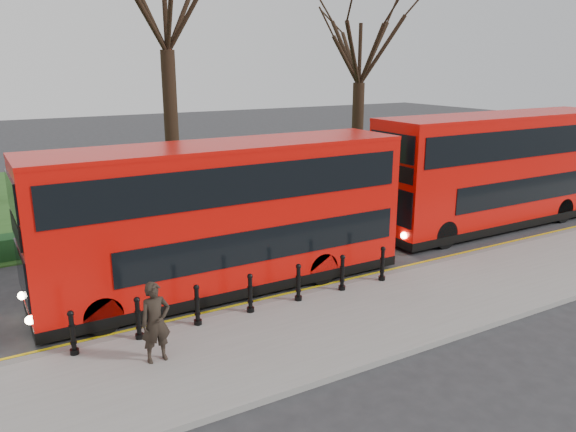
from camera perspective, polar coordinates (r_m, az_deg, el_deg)
ground at (r=16.05m, az=-6.13°, el=-8.39°), size 120.00×120.00×0.00m
pavement at (r=13.60m, az=-0.78°, el=-12.54°), size 60.00×4.00×0.15m
kerb at (r=15.19m, az=-4.56°, el=-9.46°), size 60.00×0.25×0.16m
grass_verge at (r=29.78m, az=-18.15°, el=2.11°), size 60.00×18.00×0.06m
hedge at (r=21.96m, az=-13.51°, el=-1.07°), size 60.00×0.90×0.80m
yellow_line_outer at (r=15.47m, az=-5.04°, el=-9.29°), size 60.00×0.10×0.01m
yellow_line_inner at (r=15.63m, az=-5.36°, el=-9.02°), size 60.00×0.10×0.01m
tree_right at (r=29.54m, az=7.34°, el=16.68°), size 6.36×6.36×9.93m
bollard_row at (r=14.69m, az=-3.85°, el=-7.89°), size 8.92×0.15×1.00m
bus_lead at (r=16.07m, az=-6.42°, el=-0.22°), size 10.75×2.47×4.28m
bus_rear at (r=24.05m, az=20.66°, el=4.34°), size 11.31×2.60×4.50m
pedestrian at (r=12.57m, az=-13.30°, el=-10.45°), size 0.67×0.46×1.80m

